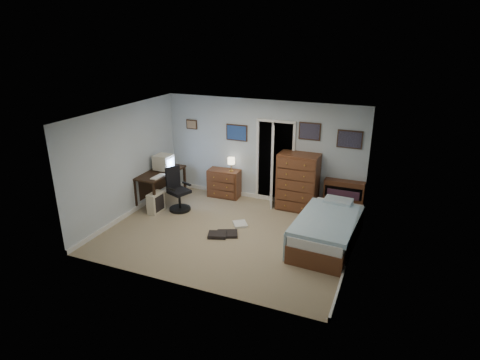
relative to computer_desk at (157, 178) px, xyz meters
The scene contains 15 objects.
floor 2.53m from the computer_desk, 20.56° to the right, with size 5.00×4.00×0.02m, color tan.
computer_desk is the anchor object (origin of this frame).
crt_monitor 0.42m from the computer_desk, 51.26° to the left, with size 0.43×0.40×0.38m.
keyboard 0.49m from the computer_desk, 52.19° to the right, with size 0.16×0.42×0.03m, color beige.
pc_tower 0.73m from the computer_desk, 61.85° to the right, with size 0.24×0.45×0.48m.
office_chair 0.77m from the computer_desk, 18.66° to the right, with size 0.65×0.65×1.03m.
media_stack 1.31m from the computer_desk, 91.13° to the left, with size 0.15×0.15×0.77m, color maroon.
low_dresser 1.67m from the computer_desk, 33.56° to the left, with size 0.80×0.40×0.71m, color brown.
table_lamp 1.86m from the computer_desk, 30.08° to the left, with size 0.19×0.19×0.35m.
doorway 3.02m from the computer_desk, 28.10° to the left, with size 0.96×1.12×2.05m.
tall_dresser 3.41m from the computer_desk, 15.12° to the left, with size 0.92×0.54×1.36m, color brown.
headboard_bookcase 4.46m from the computer_desk, 13.00° to the left, with size 0.90×0.24×0.81m.
bed 4.33m from the computer_desk, ahead, with size 1.22×2.13×0.68m.
wall_posters 3.28m from the computer_desk, 21.31° to the left, with size 4.38×0.04×0.60m.
floor_clutter 2.50m from the computer_desk, 21.94° to the right, with size 0.67×1.07×0.07m.
Camera 1 is at (3.09, -6.86, 3.99)m, focal length 30.00 mm.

